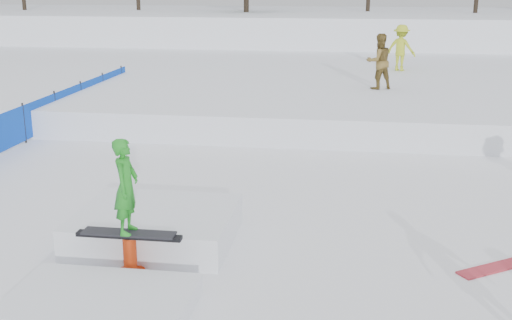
# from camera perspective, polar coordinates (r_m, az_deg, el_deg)

# --- Properties ---
(ground) EXTENTS (120.00, 120.00, 0.00)m
(ground) POSITION_cam_1_polar(r_m,az_deg,el_deg) (10.35, -4.42, -8.77)
(ground) COLOR white
(snow_berm) EXTENTS (60.00, 14.00, 2.40)m
(snow_berm) POSITION_cam_1_polar(r_m,az_deg,el_deg) (39.34, 5.38, 11.27)
(snow_berm) COLOR white
(snow_berm) RESTS_ON ground
(snow_midrise) EXTENTS (50.00, 18.00, 0.80)m
(snow_midrise) POSITION_cam_1_polar(r_m,az_deg,el_deg) (25.56, 3.53, 7.05)
(snow_midrise) COLOR white
(snow_midrise) RESTS_ON ground
(safety_fence) EXTENTS (0.05, 16.00, 1.10)m
(safety_fence) POSITION_cam_1_polar(r_m,az_deg,el_deg) (18.37, -19.92, 3.11)
(safety_fence) COLOR #0B40C1
(safety_fence) RESTS_ON ground
(walker_olive) EXTENTS (1.07, 0.98, 1.80)m
(walker_olive) POSITION_cam_1_polar(r_m,az_deg,el_deg) (21.44, 10.88, 8.60)
(walker_olive) COLOR brown
(walker_olive) RESTS_ON snow_midrise
(walker_ygreen) EXTENTS (1.32, 1.06, 1.78)m
(walker_ygreen) POSITION_cam_1_polar(r_m,az_deg,el_deg) (25.95, 12.76, 9.70)
(walker_ygreen) COLOR #B8C925
(walker_ygreen) RESTS_ON snow_midrise
(loose_board_red) EXTENTS (1.32, 1.02, 0.03)m
(loose_board_red) POSITION_cam_1_polar(r_m,az_deg,el_deg) (10.68, 20.59, -8.91)
(loose_board_red) COLOR #AE2B36
(loose_board_red) RESTS_ON ground
(jib_rail_feature) EXTENTS (2.60, 4.40, 2.11)m
(jib_rail_feature) POSITION_cam_1_polar(r_m,az_deg,el_deg) (10.37, -10.08, -7.10)
(jib_rail_feature) COLOR white
(jib_rail_feature) RESTS_ON ground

